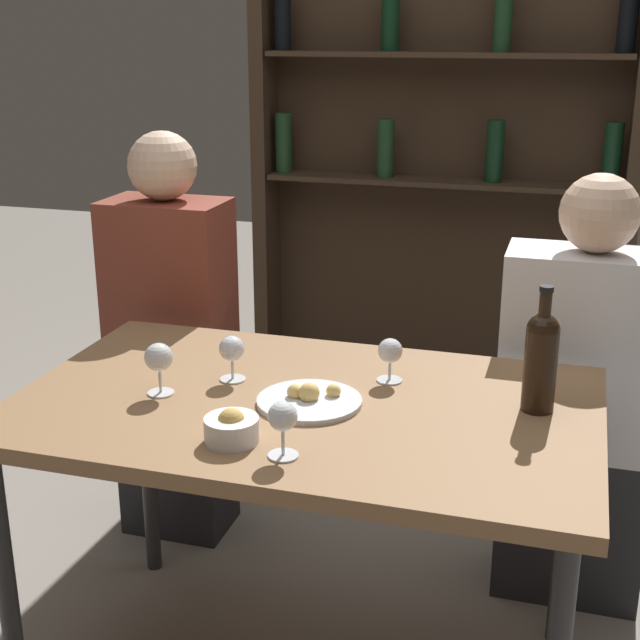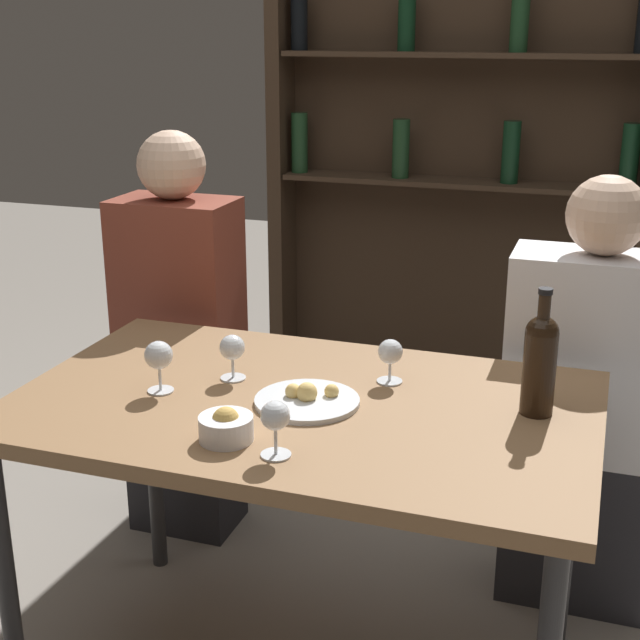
# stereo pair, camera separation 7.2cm
# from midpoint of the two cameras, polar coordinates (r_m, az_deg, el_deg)

# --- Properties ---
(dining_table) EXTENTS (1.28, 0.79, 0.75)m
(dining_table) POSITION_cam_midpoint_polar(r_m,az_deg,el_deg) (2.01, -0.05, -6.94)
(dining_table) COLOR olive
(dining_table) RESTS_ON ground_plane
(wine_rack_wall) EXTENTS (1.52, 0.21, 2.17)m
(wine_rack_wall) POSITION_cam_midpoint_polar(r_m,az_deg,el_deg) (3.61, 9.46, 11.47)
(wine_rack_wall) COLOR #38281C
(wine_rack_wall) RESTS_ON ground_plane
(wine_bottle) EXTENTS (0.07, 0.07, 0.28)m
(wine_bottle) POSITION_cam_midpoint_polar(r_m,az_deg,el_deg) (1.93, 14.94, -2.46)
(wine_bottle) COLOR black
(wine_bottle) RESTS_ON dining_table
(wine_glass_0) EXTENTS (0.06, 0.06, 0.11)m
(wine_glass_0) POSITION_cam_midpoint_polar(r_m,az_deg,el_deg) (1.70, -1.67, -6.34)
(wine_glass_0) COLOR silver
(wine_glass_0) RESTS_ON dining_table
(wine_glass_1) EXTENTS (0.06, 0.06, 0.11)m
(wine_glass_1) POSITION_cam_midpoint_polar(r_m,az_deg,el_deg) (2.07, -4.65, -1.90)
(wine_glass_1) COLOR silver
(wine_glass_1) RESTS_ON dining_table
(wine_glass_2) EXTENTS (0.06, 0.06, 0.10)m
(wine_glass_2) POSITION_cam_midpoint_polar(r_m,az_deg,el_deg) (2.06, 5.52, -2.18)
(wine_glass_2) COLOR silver
(wine_glass_2) RESTS_ON dining_table
(wine_glass_3) EXTENTS (0.06, 0.06, 0.12)m
(wine_glass_3) POSITION_cam_midpoint_polar(r_m,az_deg,el_deg) (2.02, -9.28, -2.37)
(wine_glass_3) COLOR silver
(wine_glass_3) RESTS_ON dining_table
(food_plate_0) EXTENTS (0.23, 0.23, 0.05)m
(food_plate_0) POSITION_cam_midpoint_polar(r_m,az_deg,el_deg) (1.96, 0.23, -5.09)
(food_plate_0) COLOR silver
(food_plate_0) RESTS_ON dining_table
(snack_bowl) EXTENTS (0.11, 0.11, 0.07)m
(snack_bowl) POSITION_cam_midpoint_polar(r_m,az_deg,el_deg) (1.79, -4.89, -6.82)
(snack_bowl) COLOR white
(snack_bowl) RESTS_ON dining_table
(seated_person_left) EXTENTS (0.35, 0.22, 1.26)m
(seated_person_left) POSITION_cam_midpoint_polar(r_m,az_deg,el_deg) (2.75, -8.15, -1.84)
(seated_person_left) COLOR #26262B
(seated_person_left) RESTS_ON ground_plane
(seated_person_right) EXTENTS (0.44, 0.22, 1.19)m
(seated_person_right) POSITION_cam_midpoint_polar(r_m,az_deg,el_deg) (2.50, 17.48, -5.74)
(seated_person_right) COLOR #26262B
(seated_person_right) RESTS_ON ground_plane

